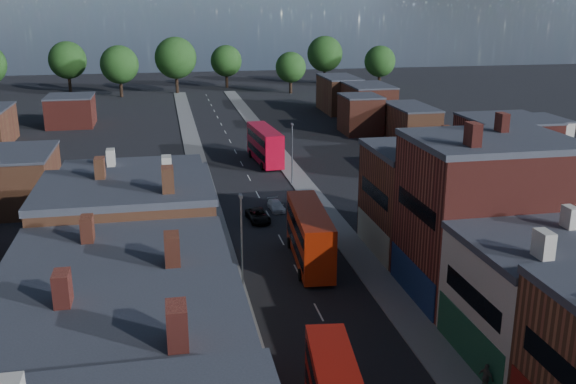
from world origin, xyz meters
name	(u,v)px	position (x,y,z in m)	size (l,w,h in m)	color
pavement_west	(209,213)	(-6.50, 50.00, 0.06)	(3.00, 200.00, 0.12)	gray
pavement_east	(320,206)	(6.50, 50.00, 0.06)	(3.00, 200.00, 0.12)	gray
lamp_post_2	(242,234)	(-5.20, 30.00, 4.70)	(0.25, 0.70, 8.12)	slate
lamp_post_3	(292,149)	(5.20, 60.00, 4.70)	(0.25, 0.70, 8.12)	slate
bus_1	(310,234)	(1.50, 33.75, 2.81)	(3.70, 12.23, 5.21)	red
bus_2	(265,144)	(3.50, 71.91, 2.82)	(3.79, 12.29, 5.23)	red
car_2	(258,216)	(-1.42, 46.18, 0.64)	(2.12, 4.60, 1.28)	black
car_3	(276,206)	(1.20, 49.56, 0.55)	(1.54, 3.78, 1.10)	white
ped_3	(486,378)	(7.62, 11.69, 1.04)	(1.08, 0.49, 1.84)	#545148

